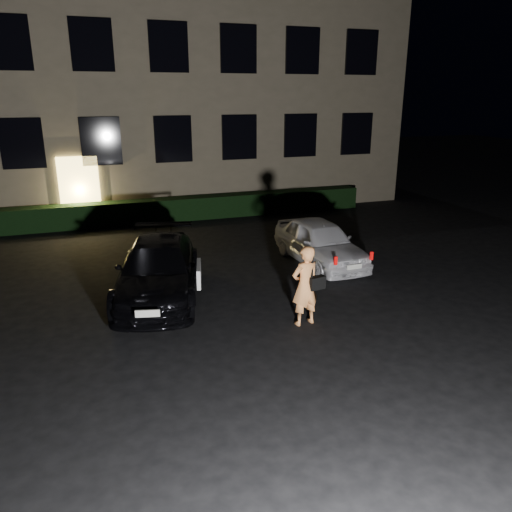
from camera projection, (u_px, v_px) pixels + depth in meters
name	position (u px, v px, depth m)	size (l,w,h in m)	color
ground	(280.00, 342.00, 9.79)	(80.00, 80.00, 0.00)	black
building	(153.00, 60.00, 21.38)	(20.00, 8.11, 12.00)	#6E634E
hedge	(179.00, 209.00, 19.09)	(15.00, 0.70, 0.85)	black
sedan	(158.00, 269.00, 11.88)	(2.83, 4.81, 1.31)	black
hatch	(320.00, 242.00, 14.13)	(1.66, 3.76, 1.26)	white
man	(305.00, 286.00, 10.30)	(0.76, 0.52, 1.72)	#FF9F57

